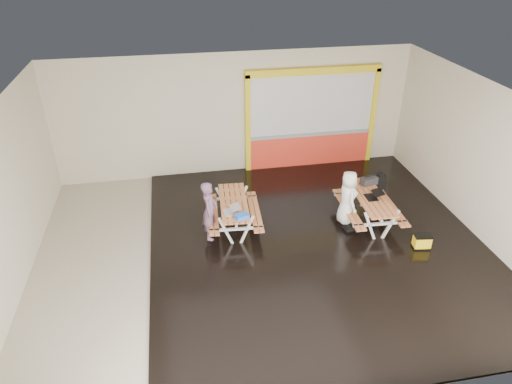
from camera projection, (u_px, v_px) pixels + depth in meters
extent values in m
cube|color=#B7AE9B|center=(263.00, 250.00, 10.43)|extent=(10.00, 8.00, 0.01)
cube|color=white|center=(265.00, 100.00, 8.68)|extent=(10.00, 8.00, 0.01)
cube|color=beige|center=(236.00, 115.00, 12.97)|extent=(10.00, 0.01, 3.50)
cube|color=beige|center=(324.00, 323.00, 6.15)|extent=(10.00, 0.01, 3.50)
cube|color=beige|center=(6.00, 205.00, 8.76)|extent=(0.01, 8.00, 3.50)
cube|color=beige|center=(482.00, 162.00, 10.36)|extent=(0.01, 8.00, 3.50)
cube|color=black|center=(317.00, 243.00, 10.62)|extent=(7.50, 7.98, 0.05)
cube|color=red|center=(309.00, 150.00, 13.88)|extent=(3.60, 0.12, 1.00)
cube|color=gray|center=(310.00, 134.00, 13.62)|extent=(3.60, 0.14, 0.10)
cube|color=silver|center=(312.00, 104.00, 13.17)|extent=(3.60, 0.08, 1.72)
cube|color=yellow|center=(248.00, 125.00, 13.10)|extent=(0.14, 0.16, 2.90)
cube|color=yellow|center=(372.00, 116.00, 13.70)|extent=(0.14, 0.16, 2.90)
cube|color=yellow|center=(314.00, 71.00, 12.68)|extent=(3.88, 0.16, 0.20)
cube|color=#CD7C49|center=(223.00, 203.00, 10.82)|extent=(0.23, 1.82, 0.04)
cube|color=#CD7C49|center=(228.00, 203.00, 10.83)|extent=(0.23, 1.82, 0.04)
cube|color=#CD7C49|center=(234.00, 203.00, 10.85)|extent=(0.23, 1.82, 0.04)
cube|color=#CD7C49|center=(239.00, 202.00, 10.86)|extent=(0.23, 1.82, 0.04)
cube|color=#CD7C49|center=(245.00, 202.00, 10.87)|extent=(0.23, 1.82, 0.04)
cube|color=white|center=(226.00, 231.00, 10.39)|extent=(0.34, 0.08, 0.73)
cube|color=white|center=(247.00, 230.00, 10.44)|extent=(0.34, 0.08, 0.73)
cube|color=white|center=(236.00, 229.00, 10.39)|extent=(1.24, 0.14, 0.05)
cube|color=white|center=(236.00, 220.00, 10.27)|extent=(0.61, 0.10, 0.05)
cube|color=white|center=(223.00, 200.00, 11.57)|extent=(0.34, 0.08, 0.73)
cube|color=white|center=(241.00, 199.00, 11.62)|extent=(0.34, 0.08, 0.73)
cube|color=white|center=(232.00, 198.00, 11.58)|extent=(1.24, 0.14, 0.05)
cube|color=white|center=(232.00, 190.00, 11.46)|extent=(0.61, 0.10, 0.05)
cube|color=white|center=(234.00, 209.00, 10.94)|extent=(0.15, 1.49, 0.05)
cube|color=#CD7C49|center=(210.00, 214.00, 10.92)|extent=(0.23, 1.82, 0.04)
cube|color=#CD7C49|center=(216.00, 214.00, 10.94)|extent=(0.23, 1.82, 0.04)
cube|color=#CD7C49|center=(252.00, 211.00, 11.03)|extent=(0.23, 1.82, 0.04)
cube|color=#CD7C49|center=(257.00, 211.00, 11.04)|extent=(0.23, 1.82, 0.04)
cube|color=#CD7C49|center=(360.00, 198.00, 10.98)|extent=(0.19, 1.89, 0.04)
cube|color=#CD7C49|center=(365.00, 197.00, 11.00)|extent=(0.19, 1.89, 0.04)
cube|color=#CD7C49|center=(371.00, 197.00, 11.01)|extent=(0.19, 1.89, 0.04)
cube|color=#CD7C49|center=(376.00, 197.00, 11.03)|extent=(0.19, 1.89, 0.04)
cube|color=#CD7C49|center=(381.00, 196.00, 11.05)|extent=(0.19, 1.89, 0.04)
cube|color=white|center=(370.00, 226.00, 10.53)|extent=(0.35, 0.07, 0.76)
cube|color=white|center=(390.00, 224.00, 10.60)|extent=(0.35, 0.07, 0.76)
cube|color=white|center=(380.00, 224.00, 10.54)|extent=(1.30, 0.11, 0.06)
cube|color=white|center=(382.00, 215.00, 10.42)|extent=(0.64, 0.08, 0.06)
cube|color=white|center=(350.00, 195.00, 11.77)|extent=(0.35, 0.07, 0.76)
cube|color=white|center=(368.00, 193.00, 11.83)|extent=(0.35, 0.07, 0.76)
cube|color=white|center=(359.00, 193.00, 11.78)|extent=(1.30, 0.11, 0.06)
cube|color=white|center=(360.00, 184.00, 11.65)|extent=(0.64, 0.08, 0.06)
cube|color=white|center=(370.00, 204.00, 11.11)|extent=(0.12, 1.55, 0.06)
cube|color=#CD7C49|center=(346.00, 209.00, 11.08)|extent=(0.19, 1.89, 0.04)
cube|color=#CD7C49|center=(351.00, 209.00, 11.10)|extent=(0.19, 1.89, 0.04)
cube|color=#CD7C49|center=(387.00, 206.00, 11.21)|extent=(0.19, 1.89, 0.04)
cube|color=#CD7C49|center=(392.00, 205.00, 11.23)|extent=(0.19, 1.89, 0.04)
imported|color=#704D6A|center=(210.00, 211.00, 10.44)|extent=(0.47, 0.59, 1.43)
imported|color=white|center=(348.00, 198.00, 10.89)|extent=(0.45, 0.67, 1.35)
cube|color=silver|center=(229.00, 212.00, 10.43)|extent=(0.25, 0.34, 0.02)
cube|color=silver|center=(235.00, 207.00, 10.40)|extent=(0.24, 0.34, 0.06)
cube|color=silver|center=(235.00, 207.00, 10.40)|extent=(0.20, 0.30, 0.05)
cube|color=black|center=(371.00, 197.00, 10.94)|extent=(0.26, 0.36, 0.02)
cube|color=black|center=(378.00, 192.00, 10.91)|extent=(0.24, 0.36, 0.07)
cube|color=silver|center=(378.00, 192.00, 10.90)|extent=(0.20, 0.31, 0.06)
cube|color=blue|center=(242.00, 216.00, 10.23)|extent=(0.33, 0.27, 0.08)
cube|color=black|center=(369.00, 181.00, 11.48)|extent=(0.45, 0.29, 0.19)
cylinder|color=black|center=(370.00, 176.00, 11.41)|extent=(0.31, 0.09, 0.02)
cube|color=black|center=(380.00, 182.00, 11.81)|extent=(0.30, 0.23, 0.39)
cylinder|color=black|center=(381.00, 175.00, 11.70)|extent=(0.21, 0.21, 0.10)
cube|color=black|center=(351.00, 226.00, 11.05)|extent=(0.38, 0.31, 0.13)
cube|color=black|center=(421.00, 247.00, 10.42)|extent=(0.41, 0.30, 0.04)
cube|color=yellow|center=(422.00, 242.00, 10.35)|extent=(0.39, 0.28, 0.29)
cube|color=black|center=(423.00, 236.00, 10.27)|extent=(0.41, 0.30, 0.03)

